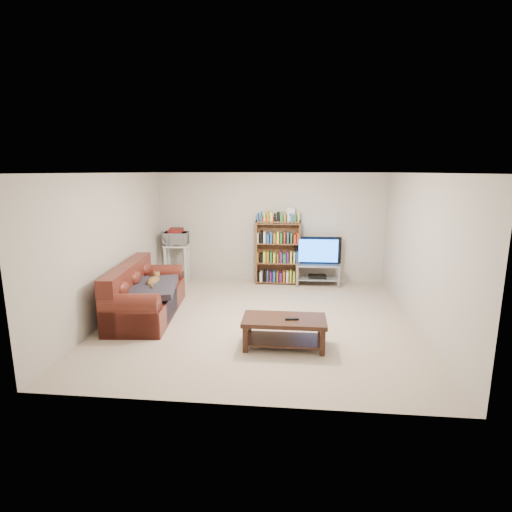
# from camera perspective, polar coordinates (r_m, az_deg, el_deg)

# --- Properties ---
(floor) EXTENTS (5.00, 5.00, 0.00)m
(floor) POSITION_cam_1_polar(r_m,az_deg,el_deg) (6.74, 0.52, -9.07)
(floor) COLOR beige
(floor) RESTS_ON ground
(ceiling) EXTENTS (5.00, 5.00, 0.00)m
(ceiling) POSITION_cam_1_polar(r_m,az_deg,el_deg) (6.29, 0.56, 11.78)
(ceiling) COLOR white
(ceiling) RESTS_ON ground
(wall_back) EXTENTS (5.00, 0.00, 5.00)m
(wall_back) POSITION_cam_1_polar(r_m,az_deg,el_deg) (8.87, 1.99, 4.06)
(wall_back) COLOR beige
(wall_back) RESTS_ON ground
(wall_front) EXTENTS (5.00, 0.00, 5.00)m
(wall_front) POSITION_cam_1_polar(r_m,az_deg,el_deg) (4.00, -2.70, -5.83)
(wall_front) COLOR beige
(wall_front) RESTS_ON ground
(wall_left) EXTENTS (0.00, 5.00, 5.00)m
(wall_left) POSITION_cam_1_polar(r_m,az_deg,el_deg) (7.08, -20.05, 1.31)
(wall_left) COLOR beige
(wall_left) RESTS_ON ground
(wall_right) EXTENTS (0.00, 5.00, 5.00)m
(wall_right) POSITION_cam_1_polar(r_m,az_deg,el_deg) (6.67, 22.44, 0.51)
(wall_right) COLOR beige
(wall_right) RESTS_ON ground
(sofa) EXTENTS (1.10, 2.17, 0.89)m
(sofa) POSITION_cam_1_polar(r_m,az_deg,el_deg) (7.11, -15.87, -5.71)
(sofa) COLOR #591F17
(sofa) RESTS_ON floor
(blanket) EXTENTS (0.99, 1.18, 0.18)m
(blanket) POSITION_cam_1_polar(r_m,az_deg,el_deg) (6.87, -14.83, -4.42)
(blanket) COLOR #2C2832
(blanket) RESTS_ON sofa
(cat) EXTENTS (0.28, 0.59, 0.17)m
(cat) POSITION_cam_1_polar(r_m,az_deg,el_deg) (7.03, -14.47, -3.51)
(cat) COLOR brown
(cat) RESTS_ON sofa
(coffee_table) EXTENTS (1.16, 0.58, 0.42)m
(coffee_table) POSITION_cam_1_polar(r_m,az_deg,el_deg) (5.68, 4.05, -10.05)
(coffee_table) COLOR black
(coffee_table) RESTS_ON floor
(remote) EXTENTS (0.20, 0.08, 0.02)m
(remote) POSITION_cam_1_polar(r_m,az_deg,el_deg) (5.58, 5.15, -8.96)
(remote) COLOR black
(remote) RESTS_ON coffee_table
(tv_stand) EXTENTS (0.95, 0.45, 0.47)m
(tv_stand) POSITION_cam_1_polar(r_m,az_deg,el_deg) (8.73, 8.75, -2.11)
(tv_stand) COLOR #999EA3
(tv_stand) RESTS_ON floor
(television) EXTENTS (1.01, 0.16, 0.58)m
(television) POSITION_cam_1_polar(r_m,az_deg,el_deg) (8.63, 8.85, 0.73)
(television) COLOR black
(television) RESTS_ON tv_stand
(dvd_player) EXTENTS (0.38, 0.27, 0.06)m
(dvd_player) POSITION_cam_1_polar(r_m,az_deg,el_deg) (8.76, 8.73, -2.92)
(dvd_player) COLOR black
(dvd_player) RESTS_ON tv_stand
(bookshelf) EXTENTS (0.97, 0.31, 1.39)m
(bookshelf) POSITION_cam_1_polar(r_m,az_deg,el_deg) (8.69, 3.13, 0.64)
(bookshelf) COLOR brown
(bookshelf) RESTS_ON floor
(shelf_clutter) EXTENTS (0.71, 0.22, 0.28)m
(shelf_clutter) POSITION_cam_1_polar(r_m,az_deg,el_deg) (8.58, 3.85, 5.74)
(shelf_clutter) COLOR silver
(shelf_clutter) RESTS_ON bookshelf
(microwave_stand) EXTENTS (0.54, 0.41, 0.83)m
(microwave_stand) POSITION_cam_1_polar(r_m,az_deg,el_deg) (9.04, -11.24, -0.30)
(microwave_stand) COLOR silver
(microwave_stand) RESTS_ON floor
(microwave) EXTENTS (0.53, 0.38, 0.28)m
(microwave) POSITION_cam_1_polar(r_m,az_deg,el_deg) (8.96, -11.35, 2.46)
(microwave) COLOR silver
(microwave) RESTS_ON microwave_stand
(game_boxes) EXTENTS (0.32, 0.28, 0.05)m
(game_boxes) POSITION_cam_1_polar(r_m,az_deg,el_deg) (8.93, -11.40, 3.52)
(game_boxes) COLOR maroon
(game_boxes) RESTS_ON microwave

